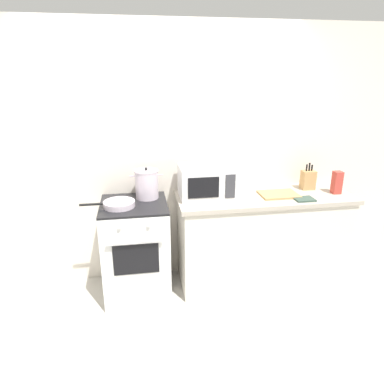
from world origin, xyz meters
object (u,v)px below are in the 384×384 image
at_px(stock_pot, 147,184).
at_px(frying_pan, 118,204).
at_px(knife_block, 308,180).
at_px(pasta_box, 337,182).
at_px(stove, 136,249).
at_px(cutting_board, 279,194).
at_px(oven_mitt, 304,199).
at_px(microwave, 206,181).

bearing_deg(stock_pot, frying_pan, -143.30).
distance_m(knife_block, pasta_box, 0.27).
height_order(stock_pot, frying_pan, stock_pot).
distance_m(stove, cutting_board, 1.46).
relative_size(stock_pot, pasta_box, 1.38).
relative_size(knife_block, pasta_box, 1.23).
height_order(stove, oven_mitt, oven_mitt).
height_order(microwave, pasta_box, microwave).
bearing_deg(pasta_box, frying_pan, -179.20).
height_order(frying_pan, cutting_board, frying_pan).
relative_size(cutting_board, pasta_box, 1.64).
bearing_deg(stove, knife_block, 4.63).
distance_m(stove, stock_pot, 0.62).
bearing_deg(pasta_box, oven_mitt, -161.66).
bearing_deg(frying_pan, knife_block, 6.07).
bearing_deg(pasta_box, knife_block, 141.37).
height_order(stock_pot, microwave, microwave).
height_order(cutting_board, oven_mitt, cutting_board).
height_order(frying_pan, microwave, microwave).
xyz_separation_m(microwave, knife_block, (1.06, 0.06, -0.05)).
bearing_deg(cutting_board, knife_block, 21.09).
bearing_deg(pasta_box, stock_pot, 174.86).
xyz_separation_m(pasta_box, oven_mitt, (-0.39, -0.13, -0.10)).
bearing_deg(stove, oven_mitt, -5.80).
relative_size(microwave, knife_block, 1.84).
relative_size(stove, oven_mitt, 5.11).
distance_m(microwave, cutting_board, 0.72).
xyz_separation_m(microwave, cutting_board, (0.70, -0.08, -0.14)).
bearing_deg(microwave, cutting_board, -6.38).
distance_m(stove, microwave, 0.92).
xyz_separation_m(knife_block, oven_mitt, (-0.18, -0.30, -0.09)).
distance_m(knife_block, oven_mitt, 0.36).
bearing_deg(stove, microwave, 6.62).
distance_m(frying_pan, knife_block, 1.88).
xyz_separation_m(stove, microwave, (0.68, 0.08, 0.61)).
xyz_separation_m(stock_pot, frying_pan, (-0.26, -0.19, -0.11)).
bearing_deg(oven_mitt, stock_pot, 168.40).
xyz_separation_m(frying_pan, microwave, (0.81, 0.14, 0.12)).
bearing_deg(microwave, stock_pot, 174.19).
xyz_separation_m(frying_pan, oven_mitt, (1.69, -0.10, -0.02)).
bearing_deg(microwave, oven_mitt, -15.11).
distance_m(stove, pasta_box, 2.04).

